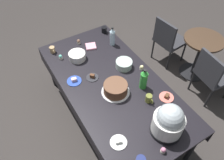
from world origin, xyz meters
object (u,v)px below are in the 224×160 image
ceramic_snack_bowl (77,56)px  maroon_chair_left (168,39)px  potluck_table (112,86)px  coffee_mug_tan (53,50)px  cupcake_rose (61,57)px  dessert_plate_white (119,142)px  round_cafe_table (200,50)px  dessert_plate_coral (167,97)px  cupcake_lemon (163,150)px  coffee_mug_olive (149,99)px  glass_salad_bowl (124,64)px  dessert_plate_cobalt (74,81)px  cupcake_vanilla (142,68)px  maroon_chair_right (212,73)px  cupcake_berry (79,42)px  frosted_layer_cake (116,89)px  slow_cooker (169,121)px  dessert_plate_charcoal (92,77)px  soda_bottle_lime_soda (144,79)px  soda_bottle_water (112,37)px  coffee_mug_black (104,30)px

ceramic_snack_bowl → maroon_chair_left: 1.63m
potluck_table → coffee_mug_tan: (-0.90, -0.40, 0.11)m
cupcake_rose → coffee_mug_tan: 0.19m
dessert_plate_white → cupcake_rose: size_ratio=2.50×
potluck_table → round_cafe_table: potluck_table is taller
dessert_plate_coral → cupcake_lemon: bearing=-43.8°
cupcake_rose → coffee_mug_olive: bearing=25.8°
glass_salad_bowl → dessert_plate_cobalt: bearing=-99.2°
cupcake_vanilla → maroon_chair_right: maroon_chair_right is taller
cupcake_berry → frosted_layer_cake: bearing=-1.4°
dessert_plate_coral → cupcake_vanilla: bearing=177.0°
slow_cooker → ceramic_snack_bowl: slow_cooker is taller
dessert_plate_white → dessert_plate_cobalt: bearing=-178.2°
glass_salad_bowl → dessert_plate_cobalt: glass_salad_bowl is taller
ceramic_snack_bowl → coffee_mug_olive: 1.12m
cupcake_vanilla → cupcake_lemon: same height
dessert_plate_charcoal → slow_cooker: bearing=15.6°
glass_salad_bowl → soda_bottle_lime_soda: 0.41m
coffee_mug_olive → maroon_chair_right: bearing=92.6°
dessert_plate_white → maroon_chair_right: size_ratio=0.20×
frosted_layer_cake → slow_cooker: 0.71m
soda_bottle_water → glass_salad_bowl: bearing=-13.6°
frosted_layer_cake → slow_cooker: slow_cooker is taller
round_cafe_table → potluck_table: bearing=-88.3°
potluck_table → soda_bottle_water: soda_bottle_water is taller
cupcake_vanilla → round_cafe_table: bearing=92.4°
frosted_layer_cake → coffee_mug_olive: size_ratio=2.86×
dessert_plate_white → cupcake_vanilla: 1.05m
slow_cooker → cupcake_rose: slow_cooker is taller
cupcake_berry → soda_bottle_water: (0.26, 0.40, 0.10)m
potluck_table → frosted_layer_cake: 0.20m
dessert_plate_white → round_cafe_table: bearing=110.4°
slow_cooker → dessert_plate_cobalt: size_ratio=2.13×
cupcake_lemon → soda_bottle_water: size_ratio=0.24×
frosted_layer_cake → slow_cooker: (0.68, 0.17, 0.11)m
dessert_plate_white → cupcake_berry: 1.62m
cupcake_lemon → soda_bottle_lime_soda: 0.82m
cupcake_vanilla → round_cafe_table: size_ratio=0.09×
cupcake_rose → potluck_table: bearing=26.6°
dessert_plate_white → coffee_mug_black: 1.81m
dessert_plate_coral → dessert_plate_cobalt: size_ratio=0.93×
slow_cooker → dessert_plate_cobalt: slow_cooker is taller
slow_cooker → glass_salad_bowl: (-0.99, 0.15, -0.13)m
dessert_plate_white → soda_bottle_water: size_ratio=0.60×
ceramic_snack_bowl → coffee_mug_black: 0.69m
glass_salad_bowl → cupcake_rose: size_ratio=3.15×
cupcake_rose → maroon_chair_right: bearing=58.1°
coffee_mug_tan → potluck_table: bearing=24.0°
potluck_table → dessert_plate_white: bearing=-26.7°
dessert_plate_coral → coffee_mug_tan: (-1.41, -0.82, 0.03)m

